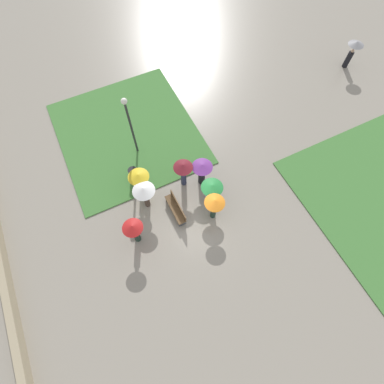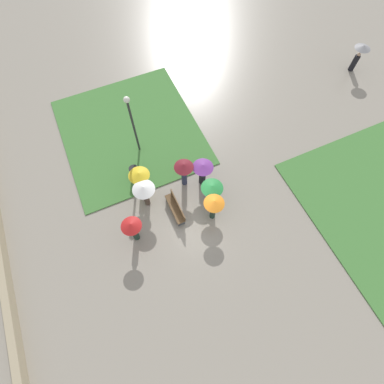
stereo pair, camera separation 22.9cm
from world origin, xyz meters
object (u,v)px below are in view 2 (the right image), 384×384
object	(u,v)px
trash_bin	(135,173)
crowd_person_maroon	(184,169)
crowd_person_purple	(203,170)
crowd_person_white	(144,190)
crowd_person_orange	(214,205)
lone_walker_far_path	(360,53)
park_bench	(176,207)
lamp_post	(132,118)
crowd_person_green	(212,190)
crowd_person_red	(132,228)
crowd_person_yellow	(140,178)

from	to	relation	value
trash_bin	crowd_person_maroon	xyz separation A→B (m)	(1.48, 2.34, 1.00)
crowd_person_maroon	crowd_person_purple	bearing A→B (deg)	-99.81
crowd_person_white	crowd_person_maroon	size ratio (longest dim) A/B	0.97
crowd_person_orange	lone_walker_far_path	distance (m)	14.88
park_bench	lamp_post	xyz separation A→B (m)	(-4.57, -0.45, 2.23)
lamp_post	crowd_person_maroon	bearing A→B (deg)	25.69
crowd_person_purple	lone_walker_far_path	world-z (taller)	lone_walker_far_path
park_bench	crowd_person_orange	xyz separation A→B (m)	(1.04, 1.59, 0.97)
lamp_post	crowd_person_green	xyz separation A→B (m)	(4.77, 2.35, -1.40)
lone_walker_far_path	crowd_person_maroon	bearing A→B (deg)	-75.92
crowd_person_green	crowd_person_orange	bearing A→B (deg)	119.20
trash_bin	lone_walker_far_path	xyz separation A→B (m)	(-2.07, 16.47, 0.88)
crowd_person_purple	park_bench	bearing A→B (deg)	-114.81
crowd_person_white	crowd_person_red	distance (m)	1.97
crowd_person_white	crowd_person_purple	distance (m)	3.23
crowd_person_white	crowd_person_orange	world-z (taller)	crowd_person_orange
crowd_person_purple	trash_bin	bearing A→B (deg)	-172.22
lamp_post	crowd_person_white	xyz separation A→B (m)	(3.50, -0.78, -1.24)
crowd_person_green	crowd_person_purple	xyz separation A→B (m)	(-1.27, 0.09, -0.06)
trash_bin	lone_walker_far_path	bearing A→B (deg)	97.17
park_bench	crowd_person_orange	bearing A→B (deg)	56.03
crowd_person_yellow	lamp_post	bearing A→B (deg)	152.75
lamp_post	crowd_person_maroon	size ratio (longest dim) A/B	2.21
crowd_person_white	crowd_person_orange	xyz separation A→B (m)	(2.10, 2.82, -0.02)
lamp_post	crowd_person_red	distance (m)	5.61
crowd_person_maroon	crowd_person_orange	world-z (taller)	crowd_person_maroon
crowd_person_red	lone_walker_far_path	distance (m)	18.44
crowd_person_orange	crowd_person_green	xyz separation A→B (m)	(-0.84, 0.31, -0.14)
crowd_person_maroon	crowd_person_green	size ratio (longest dim) A/B	1.11
trash_bin	crowd_person_orange	world-z (taller)	crowd_person_orange
lamp_post	crowd_person_red	xyz separation A→B (m)	(5.08, -1.95, -1.37)
crowd_person_orange	crowd_person_maroon	bearing A→B (deg)	121.76
crowd_person_orange	crowd_person_green	world-z (taller)	crowd_person_orange
crowd_person_white	crowd_person_green	size ratio (longest dim) A/B	1.08
crowd_person_orange	crowd_person_yellow	xyz separation A→B (m)	(-2.96, -2.76, -0.10)
lamp_post	trash_bin	distance (m)	2.93
crowd_person_red	crowd_person_yellow	distance (m)	2.73
crowd_person_red	crowd_person_maroon	size ratio (longest dim) A/B	0.97
lone_walker_far_path	crowd_person_red	bearing A→B (deg)	-72.76
crowd_person_orange	crowd_person_yellow	distance (m)	4.05
crowd_person_white	park_bench	bearing A→B (deg)	-17.78
lamp_post	crowd_person_yellow	bearing A→B (deg)	-15.11
crowd_person_yellow	lone_walker_far_path	xyz separation A→B (m)	(-3.04, 16.37, -0.03)
park_bench	lone_walker_far_path	world-z (taller)	lone_walker_far_path
crowd_person_green	crowd_person_purple	distance (m)	1.28
trash_bin	lone_walker_far_path	world-z (taller)	lone_walker_far_path
crowd_person_white	crowd_person_red	bearing A→B (deg)	-103.36
crowd_person_purple	crowd_person_red	bearing A→B (deg)	-123.20
crowd_person_green	lone_walker_far_path	world-z (taller)	lone_walker_far_path
lamp_post	crowd_person_maroon	distance (m)	3.73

